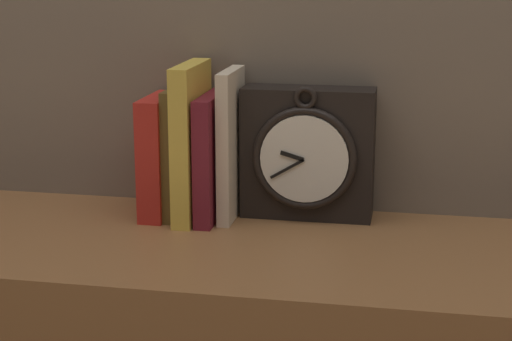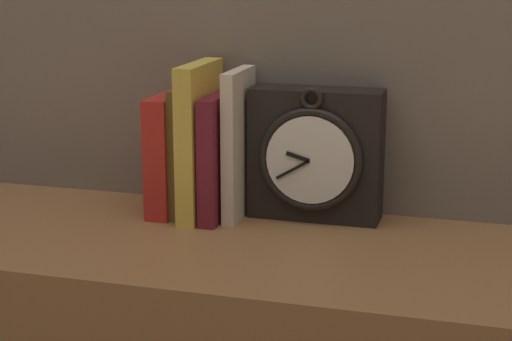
{
  "view_description": "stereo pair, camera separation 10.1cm",
  "coord_description": "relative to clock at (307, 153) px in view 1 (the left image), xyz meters",
  "views": [
    {
      "loc": [
        0.22,
        -1.1,
        1.16
      ],
      "look_at": [
        0.0,
        0.0,
        0.87
      ],
      "focal_mm": 60.0,
      "sensor_mm": 36.0,
      "label": 1
    },
    {
      "loc": [
        0.31,
        -1.08,
        1.16
      ],
      "look_at": [
        0.0,
        0.0,
        0.87
      ],
      "focal_mm": 60.0,
      "sensor_mm": 36.0,
      "label": 2
    }
  ],
  "objects": [
    {
      "name": "book_slot0_red",
      "position": [
        -0.22,
        -0.03,
        -0.01
      ],
      "size": [
        0.04,
        0.13,
        0.18
      ],
      "color": "red",
      "rests_on": "bookshelf"
    },
    {
      "name": "book_slot3_maroon",
      "position": [
        -0.14,
        -0.03,
        -0.0
      ],
      "size": [
        0.03,
        0.14,
        0.19
      ],
      "color": "maroon",
      "rests_on": "bookshelf"
    },
    {
      "name": "clock",
      "position": [
        0.0,
        0.0,
        0.0
      ],
      "size": [
        0.2,
        0.08,
        0.21
      ],
      "color": "black",
      "rests_on": "bookshelf"
    },
    {
      "name": "book_slot4_cream",
      "position": [
        -0.11,
        -0.02,
        0.01
      ],
      "size": [
        0.02,
        0.12,
        0.23
      ],
      "color": "beige",
      "rests_on": "bookshelf"
    },
    {
      "name": "book_slot2_yellow",
      "position": [
        -0.17,
        -0.03,
        0.02
      ],
      "size": [
        0.03,
        0.14,
        0.24
      ],
      "color": "#E5BF46",
      "rests_on": "bookshelf"
    },
    {
      "name": "book_slot1_brown",
      "position": [
        -0.2,
        -0.02,
        -0.0
      ],
      "size": [
        0.02,
        0.12,
        0.2
      ],
      "color": "brown",
      "rests_on": "bookshelf"
    }
  ]
}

